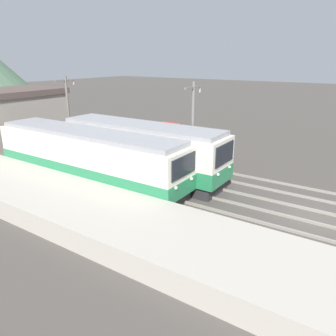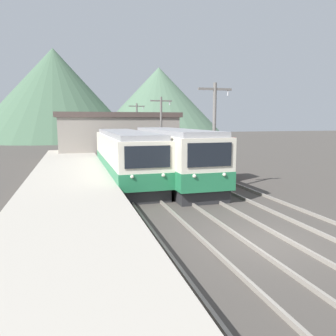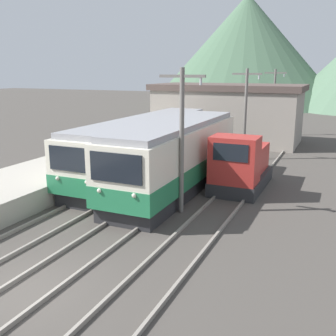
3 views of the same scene
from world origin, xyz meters
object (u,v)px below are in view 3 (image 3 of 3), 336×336
(shunting_locomotive, at_px, (241,166))
(catenary_mast_mid, at_px, (182,136))
(commuter_train_center, at_px, (176,159))
(catenary_mast_distant, at_px, (274,99))
(catenary_mast_far, at_px, (246,111))
(commuter_train_left, at_px, (145,149))

(shunting_locomotive, bearing_deg, catenary_mast_mid, -107.93)
(commuter_train_center, relative_size, shunting_locomotive, 2.35)
(shunting_locomotive, relative_size, catenary_mast_distant, 0.82)
(shunting_locomotive, bearing_deg, catenary_mast_far, 102.08)
(commuter_train_center, xyz_separation_m, catenary_mast_distant, (1.51, 20.15, 1.75))
(catenary_mast_distant, bearing_deg, shunting_locomotive, -85.40)
(commuter_train_left, xyz_separation_m, commuter_train_center, (2.80, -1.95, 0.07))
(catenary_mast_mid, bearing_deg, shunting_locomotive, 72.07)
(commuter_train_left, xyz_separation_m, catenary_mast_mid, (4.31, -4.95, 1.82))
(commuter_train_left, bearing_deg, commuter_train_center, -34.87)
(catenary_mast_mid, bearing_deg, commuter_train_left, 131.05)
(commuter_train_center, distance_m, catenary_mast_mid, 3.78)
(commuter_train_left, relative_size, catenary_mast_distant, 2.25)
(commuter_train_center, height_order, shunting_locomotive, commuter_train_center)
(shunting_locomotive, bearing_deg, catenary_mast_distant, 94.60)
(catenary_mast_mid, xyz_separation_m, catenary_mast_far, (0.00, 11.58, 0.00))
(shunting_locomotive, height_order, catenary_mast_distant, catenary_mast_distant)
(commuter_train_center, height_order, catenary_mast_mid, catenary_mast_mid)
(commuter_train_left, height_order, catenary_mast_mid, catenary_mast_mid)
(commuter_train_center, distance_m, shunting_locomotive, 3.44)
(shunting_locomotive, relative_size, catenary_mast_far, 0.82)
(catenary_mast_distant, bearing_deg, catenary_mast_far, -90.00)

